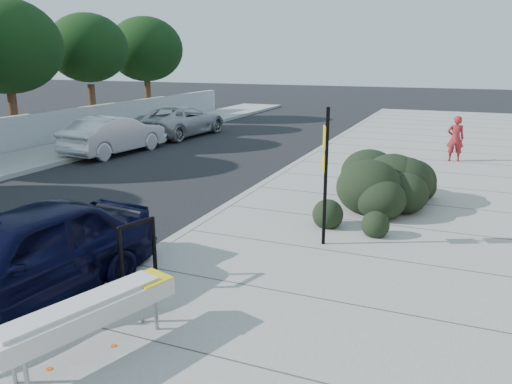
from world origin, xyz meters
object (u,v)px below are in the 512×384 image
at_px(bench, 89,313).
at_px(bike_rack, 138,246).
at_px(wagon_silver, 115,135).
at_px(pedestrian, 455,138).
at_px(sedan_navy, 19,258).
at_px(sign_post, 325,169).
at_px(suv_silver, 181,121).

bearing_deg(bench, bike_rack, 126.32).
xyz_separation_m(wagon_silver, pedestrian, (12.62, 2.86, 0.20)).
bearing_deg(wagon_silver, sedan_navy, 126.89).
relative_size(sign_post, sedan_navy, 0.59).
bearing_deg(suv_silver, pedestrian, 173.92).
bearing_deg(suv_silver, bike_rack, 122.64).
height_order(sedan_navy, wagon_silver, sedan_navy).
bearing_deg(sedan_navy, pedestrian, 74.55).
height_order(bench, wagon_silver, wagon_silver).
height_order(bike_rack, wagon_silver, wagon_silver).
bearing_deg(bench, pedestrian, 92.85).
xyz_separation_m(sedan_navy, wagon_silver, (-6.70, 10.94, -0.03)).
xyz_separation_m(sign_post, pedestrian, (2.19, 9.82, -0.73)).
height_order(wagon_silver, suv_silver, wagon_silver).
bearing_deg(suv_silver, bench, 121.60).
relative_size(bench, wagon_silver, 0.52).
height_order(sign_post, suv_silver, sign_post).
height_order(bench, suv_silver, suv_silver).
bearing_deg(bike_rack, sedan_navy, -124.50).
bearing_deg(bike_rack, pedestrian, 87.87).
bearing_deg(sedan_navy, bike_rack, 45.82).
xyz_separation_m(sedan_navy, suv_silver, (-6.70, 16.11, -0.06)).
xyz_separation_m(sign_post, suv_silver, (-10.44, 12.13, -0.96)).
relative_size(bike_rack, sign_post, 0.39).
bearing_deg(sign_post, wagon_silver, 125.47).
bearing_deg(sign_post, bike_rack, -149.88).
height_order(sign_post, wagon_silver, sign_post).
relative_size(bench, sign_post, 0.88).
bearing_deg(bike_rack, suv_silver, 135.81).
xyz_separation_m(bench, bike_rack, (-0.66, 1.96, 0.08)).
distance_m(sedan_navy, wagon_silver, 12.83).
xyz_separation_m(bench, sedan_navy, (-2.06, 0.86, 0.07)).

